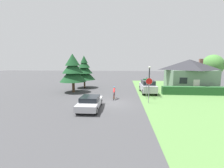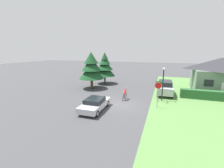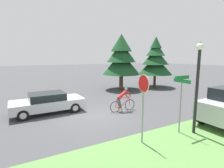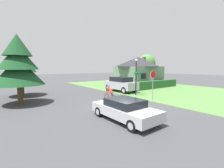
# 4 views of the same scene
# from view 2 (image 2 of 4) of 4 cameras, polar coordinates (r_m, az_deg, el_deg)

# --- Properties ---
(ground_plane) EXTENTS (140.00, 140.00, 0.00)m
(ground_plane) POSITION_cam_2_polar(r_m,az_deg,el_deg) (17.20, 2.60, -7.84)
(ground_plane) COLOR #424244
(cottage_house) EXTENTS (7.48, 6.71, 5.16)m
(cottage_house) POSITION_cam_2_polar(r_m,az_deg,el_deg) (26.86, 35.77, 2.92)
(cottage_house) COLOR slate
(cottage_house) RESTS_ON ground
(hedge_row) EXTENTS (9.34, 0.90, 1.16)m
(hedge_row) POSITION_cam_2_polar(r_m,az_deg,el_deg) (22.67, 36.40, -3.78)
(hedge_row) COLOR #285B2D
(hedge_row) RESTS_ON ground
(sedan_left_lane) EXTENTS (2.00, 4.35, 1.27)m
(sedan_left_lane) POSITION_cam_2_polar(r_m,az_deg,el_deg) (15.58, -6.54, -7.55)
(sedan_left_lane) COLOR #BCBCC1
(sedan_left_lane) RESTS_ON ground
(cyclist) EXTENTS (0.44, 1.83, 1.55)m
(cyclist) POSITION_cam_2_polar(r_m,az_deg,el_deg) (18.72, 4.84, -3.79)
(cyclist) COLOR black
(cyclist) RESTS_ON ground
(parked_suv_right) EXTENTS (2.10, 4.74, 1.93)m
(parked_suv_right) POSITION_cam_2_polar(r_m,az_deg,el_deg) (22.13, 19.52, -1.25)
(parked_suv_right) COLOR #B7B7BC
(parked_suv_right) RESTS_ON ground
(stop_sign) EXTENTS (0.73, 0.08, 2.82)m
(stop_sign) POSITION_cam_2_polar(r_m,az_deg,el_deg) (16.36, 17.10, -2.12)
(stop_sign) COLOR gray
(stop_sign) RESTS_ON ground
(street_lamp) EXTENTS (0.30, 0.30, 4.14)m
(street_lamp) POSITION_cam_2_polar(r_m,az_deg,el_deg) (18.86, 18.88, 1.42)
(street_lamp) COLOR black
(street_lamp) RESTS_ON ground
(street_name_sign) EXTENTS (0.90, 0.90, 2.66)m
(street_name_sign) POSITION_cam_2_polar(r_m,az_deg,el_deg) (18.46, 17.56, -1.02)
(street_name_sign) COLOR gray
(street_name_sign) RESTS_ON ground
(conifer_tall_near) EXTENTS (3.98, 3.98, 5.85)m
(conifer_tall_near) POSITION_cam_2_polar(r_m,az_deg,el_deg) (24.19, -7.87, 6.30)
(conifer_tall_near) COLOR #4C3823
(conifer_tall_near) RESTS_ON ground
(conifer_tall_far) EXTENTS (3.86, 3.86, 5.77)m
(conifer_tall_far) POSITION_cam_2_polar(r_m,az_deg,el_deg) (27.79, -2.77, 6.55)
(conifer_tall_far) COLOR #4C3823
(conifer_tall_far) RESTS_ON ground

